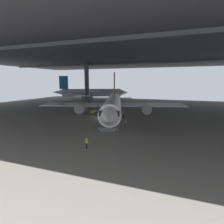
{
  "coord_description": "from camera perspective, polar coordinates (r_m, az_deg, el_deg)",
  "views": [
    {
      "loc": [
        18.33,
        -41.65,
        8.73
      ],
      "look_at": [
        4.35,
        -5.55,
        2.55
      ],
      "focal_mm": 30.55,
      "sensor_mm": 36.0,
      "label": 1
    }
  ],
  "objects": [
    {
      "name": "airplane_distant",
      "position": [
        92.63,
        -6.41,
        5.73
      ],
      "size": [
        33.22,
        33.58,
        11.36
      ],
      "color": "white",
      "rests_on": "ground_plane"
    },
    {
      "name": "boarding_stairs",
      "position": [
        34.3,
        -1.35,
        -4.42
      ],
      "size": [
        4.41,
        2.68,
        4.64
      ],
      "color": "slate",
      "rests_on": "ground_plane"
    },
    {
      "name": "hangar_structure",
      "position": [
        58.94,
        2.9,
        16.8
      ],
      "size": [
        121.0,
        99.0,
        17.31
      ],
      "color": "#4C4F54",
      "rests_on": "ground_plane"
    },
    {
      "name": "crew_worker_near_nose",
      "position": [
        25.44,
        -7.61,
        -8.99
      ],
      "size": [
        0.49,
        0.37,
        1.55
      ],
      "color": "#232838",
      "rests_on": "ground_plane"
    },
    {
      "name": "airplane_main",
      "position": [
        43.71,
        0.25,
        2.11
      ],
      "size": [
        35.07,
        35.36,
        11.38
      ],
      "color": "white",
      "rests_on": "ground_plane"
    },
    {
      "name": "ground_plane",
      "position": [
        46.33,
        -2.54,
        -1.8
      ],
      "size": [
        110.0,
        110.0,
        0.0
      ],
      "primitive_type": "plane",
      "color": "gray"
    },
    {
      "name": "baggage_tug",
      "position": [
        53.09,
        -5.88,
        0.13
      ],
      "size": [
        2.03,
        2.5,
        0.9
      ],
      "color": "yellow",
      "rests_on": "ground_plane"
    },
    {
      "name": "crew_worker_by_stairs",
      "position": [
        37.09,
        4.15,
        -3.03
      ],
      "size": [
        0.36,
        0.5,
        1.69
      ],
      "color": "#232838",
      "rests_on": "ground_plane"
    }
  ]
}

